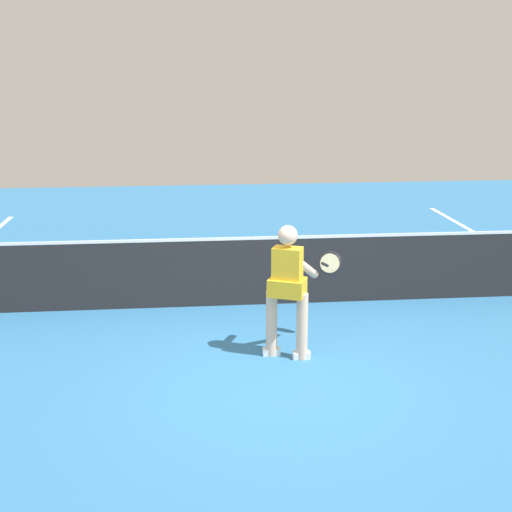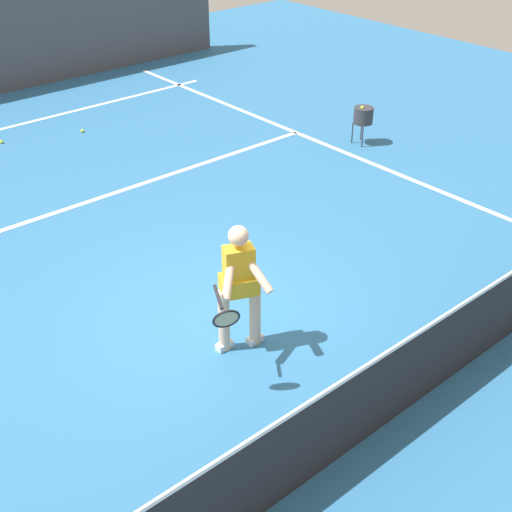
# 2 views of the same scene
# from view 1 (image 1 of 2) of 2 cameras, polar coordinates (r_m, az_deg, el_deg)

# --- Properties ---
(ground_plane) EXTENTS (26.28, 26.28, 0.00)m
(ground_plane) POSITION_cam_1_polar(r_m,az_deg,el_deg) (7.60, 2.04, -10.11)
(ground_plane) COLOR teal
(court_net) EXTENTS (10.39, 0.08, 1.06)m
(court_net) POSITION_cam_1_polar(r_m,az_deg,el_deg) (9.80, 0.05, -1.18)
(court_net) COLOR #4C4C51
(court_net) RESTS_ON ground
(tennis_player) EXTENTS (1.02, 0.85, 1.55)m
(tennis_player) POSITION_cam_1_polar(r_m,az_deg,el_deg) (7.95, 2.65, -2.43)
(tennis_player) COLOR beige
(tennis_player) RESTS_ON ground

